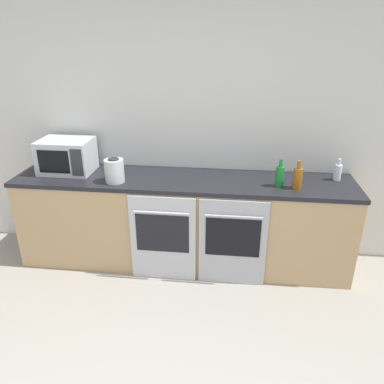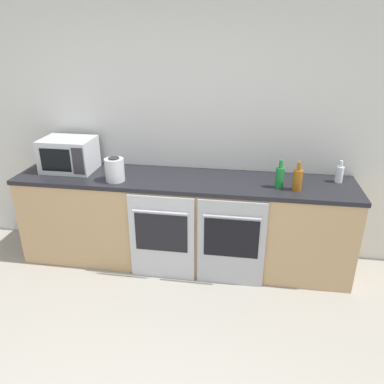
{
  "view_description": "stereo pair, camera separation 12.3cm",
  "coord_description": "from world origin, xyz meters",
  "px_view_note": "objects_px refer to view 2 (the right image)",
  "views": [
    {
      "loc": [
        0.47,
        -1.28,
        2.17
      ],
      "look_at": [
        0.09,
        1.96,
        0.76
      ],
      "focal_mm": 35.0,
      "sensor_mm": 36.0,
      "label": 1
    },
    {
      "loc": [
        0.59,
        -1.26,
        2.17
      ],
      "look_at": [
        0.09,
        1.96,
        0.76
      ],
      "focal_mm": 35.0,
      "sensor_mm": 36.0,
      "label": 2
    }
  ],
  "objects_px": {
    "microwave": "(69,155)",
    "kettle": "(115,170)",
    "bottle_amber": "(298,179)",
    "bottle_clear": "(340,174)",
    "bottle_green": "(280,177)",
    "oven_right": "(231,243)",
    "oven_left": "(162,238)"
  },
  "relations": [
    {
      "from": "bottle_amber",
      "to": "bottle_green",
      "type": "height_order",
      "value": "bottle_amber"
    },
    {
      "from": "oven_left",
      "to": "kettle",
      "type": "xyz_separation_m",
      "value": [
        -0.46,
        0.17,
        0.58
      ]
    },
    {
      "from": "bottle_amber",
      "to": "bottle_clear",
      "type": "xyz_separation_m",
      "value": [
        0.4,
        0.25,
        -0.02
      ]
    },
    {
      "from": "bottle_clear",
      "to": "kettle",
      "type": "height_order",
      "value": "kettle"
    },
    {
      "from": "oven_right",
      "to": "bottle_green",
      "type": "distance_m",
      "value": 0.73
    },
    {
      "from": "oven_right",
      "to": "microwave",
      "type": "height_order",
      "value": "microwave"
    },
    {
      "from": "kettle",
      "to": "oven_right",
      "type": "bearing_deg",
      "value": -8.95
    },
    {
      "from": "bottle_green",
      "to": "oven_left",
      "type": "bearing_deg",
      "value": -166.82
    },
    {
      "from": "kettle",
      "to": "bottle_amber",
      "type": "bearing_deg",
      "value": 1.18
    },
    {
      "from": "microwave",
      "to": "bottle_green",
      "type": "height_order",
      "value": "microwave"
    },
    {
      "from": "oven_right",
      "to": "bottle_green",
      "type": "height_order",
      "value": "bottle_green"
    },
    {
      "from": "bottle_amber",
      "to": "microwave",
      "type": "bearing_deg",
      "value": 175.38
    },
    {
      "from": "bottle_amber",
      "to": "bottle_green",
      "type": "xyz_separation_m",
      "value": [
        -0.15,
        0.03,
        -0.0
      ]
    },
    {
      "from": "microwave",
      "to": "kettle",
      "type": "bearing_deg",
      "value": -21.19
    },
    {
      "from": "oven_left",
      "to": "bottle_green",
      "type": "xyz_separation_m",
      "value": [
        1.02,
        0.24,
        0.57
      ]
    },
    {
      "from": "oven_left",
      "to": "bottle_green",
      "type": "relative_size",
      "value": 3.33
    },
    {
      "from": "oven_left",
      "to": "kettle",
      "type": "relative_size",
      "value": 3.77
    },
    {
      "from": "bottle_clear",
      "to": "bottle_green",
      "type": "xyz_separation_m",
      "value": [
        -0.55,
        -0.22,
        0.02
      ]
    },
    {
      "from": "bottle_amber",
      "to": "kettle",
      "type": "bearing_deg",
      "value": -178.82
    },
    {
      "from": "microwave",
      "to": "bottle_green",
      "type": "xyz_separation_m",
      "value": [
        2.02,
        -0.14,
        -0.06
      ]
    },
    {
      "from": "oven_right",
      "to": "microwave",
      "type": "xyz_separation_m",
      "value": [
        -1.63,
        0.38,
        0.63
      ]
    },
    {
      "from": "bottle_amber",
      "to": "oven_right",
      "type": "bearing_deg",
      "value": -158.97
    },
    {
      "from": "oven_left",
      "to": "microwave",
      "type": "relative_size",
      "value": 1.7
    },
    {
      "from": "oven_left",
      "to": "bottle_clear",
      "type": "distance_m",
      "value": 1.72
    },
    {
      "from": "bottle_amber",
      "to": "bottle_clear",
      "type": "relative_size",
      "value": 1.25
    },
    {
      "from": "bottle_clear",
      "to": "oven_right",
      "type": "bearing_deg",
      "value": -154.05
    },
    {
      "from": "bottle_amber",
      "to": "bottle_clear",
      "type": "height_order",
      "value": "bottle_amber"
    },
    {
      "from": "bottle_green",
      "to": "kettle",
      "type": "relative_size",
      "value": 1.13
    },
    {
      "from": "bottle_amber",
      "to": "oven_left",
      "type": "bearing_deg",
      "value": -170.01
    },
    {
      "from": "oven_right",
      "to": "bottle_clear",
      "type": "height_order",
      "value": "bottle_clear"
    },
    {
      "from": "oven_right",
      "to": "bottle_clear",
      "type": "bearing_deg",
      "value": 25.95
    },
    {
      "from": "bottle_amber",
      "to": "kettle",
      "type": "distance_m",
      "value": 1.63
    }
  ]
}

